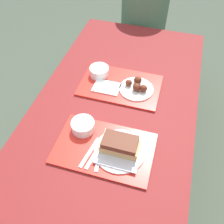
{
  "coord_description": "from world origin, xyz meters",
  "views": [
    {
      "loc": [
        0.24,
        -0.76,
        1.72
      ],
      "look_at": [
        0.01,
        0.03,
        0.77
      ],
      "focal_mm": 40.0,
      "sensor_mm": 36.0,
      "label": 1
    }
  ],
  "objects_px": {
    "brisket_sandwich_plate": "(120,147)",
    "bowl_coleslaw_far": "(99,71)",
    "tray_far": "(120,85)",
    "wings_plate_far": "(137,87)",
    "bowl_coleslaw_near": "(83,125)",
    "tray_near": "(104,148)",
    "person_seated_across": "(145,9)"
  },
  "relations": [
    {
      "from": "bowl_coleslaw_near",
      "to": "person_seated_across",
      "type": "bearing_deg",
      "value": 87.41
    },
    {
      "from": "tray_near",
      "to": "tray_far",
      "type": "relative_size",
      "value": 1.0
    },
    {
      "from": "tray_near",
      "to": "bowl_coleslaw_far",
      "type": "xyz_separation_m",
      "value": [
        -0.18,
        0.48,
        0.03
      ]
    },
    {
      "from": "bowl_coleslaw_far",
      "to": "wings_plate_far",
      "type": "distance_m",
      "value": 0.25
    },
    {
      "from": "brisket_sandwich_plate",
      "to": "bowl_coleslaw_far",
      "type": "distance_m",
      "value": 0.54
    },
    {
      "from": "tray_far",
      "to": "bowl_coleslaw_near",
      "type": "relative_size",
      "value": 4.02
    },
    {
      "from": "tray_far",
      "to": "wings_plate_far",
      "type": "bearing_deg",
      "value": -5.13
    },
    {
      "from": "tray_far",
      "to": "brisket_sandwich_plate",
      "type": "distance_m",
      "value": 0.44
    },
    {
      "from": "tray_near",
      "to": "bowl_coleslaw_near",
      "type": "height_order",
      "value": "bowl_coleslaw_near"
    },
    {
      "from": "tray_near",
      "to": "bowl_coleslaw_far",
      "type": "relative_size",
      "value": 4.02
    },
    {
      "from": "bowl_coleslaw_near",
      "to": "bowl_coleslaw_far",
      "type": "relative_size",
      "value": 1.0
    },
    {
      "from": "brisket_sandwich_plate",
      "to": "wings_plate_far",
      "type": "xyz_separation_m",
      "value": [
        -0.01,
        0.42,
        -0.02
      ]
    },
    {
      "from": "person_seated_across",
      "to": "bowl_coleslaw_far",
      "type": "bearing_deg",
      "value": -97.21
    },
    {
      "from": "brisket_sandwich_plate",
      "to": "wings_plate_far",
      "type": "distance_m",
      "value": 0.42
    },
    {
      "from": "bowl_coleslaw_near",
      "to": "person_seated_across",
      "type": "relative_size",
      "value": 0.16
    },
    {
      "from": "tray_near",
      "to": "person_seated_across",
      "type": "relative_size",
      "value": 0.63
    },
    {
      "from": "tray_far",
      "to": "bowl_coleslaw_far",
      "type": "distance_m",
      "value": 0.15
    },
    {
      "from": "tray_near",
      "to": "tray_far",
      "type": "height_order",
      "value": "same"
    },
    {
      "from": "bowl_coleslaw_far",
      "to": "wings_plate_far",
      "type": "height_order",
      "value": "wings_plate_far"
    },
    {
      "from": "tray_far",
      "to": "wings_plate_far",
      "type": "distance_m",
      "value": 0.1
    },
    {
      "from": "wings_plate_far",
      "to": "bowl_coleslaw_far",
      "type": "bearing_deg",
      "value": 165.93
    },
    {
      "from": "tray_near",
      "to": "bowl_coleslaw_far",
      "type": "height_order",
      "value": "bowl_coleslaw_far"
    },
    {
      "from": "bowl_coleslaw_near",
      "to": "wings_plate_far",
      "type": "height_order",
      "value": "wings_plate_far"
    },
    {
      "from": "bowl_coleslaw_far",
      "to": "bowl_coleslaw_near",
      "type": "bearing_deg",
      "value": -83.01
    },
    {
      "from": "bowl_coleslaw_far",
      "to": "person_seated_across",
      "type": "xyz_separation_m",
      "value": [
        0.11,
        0.84,
        -0.01
      ]
    },
    {
      "from": "tray_far",
      "to": "brisket_sandwich_plate",
      "type": "relative_size",
      "value": 1.92
    },
    {
      "from": "bowl_coleslaw_near",
      "to": "brisket_sandwich_plate",
      "type": "relative_size",
      "value": 0.48
    },
    {
      "from": "bowl_coleslaw_far",
      "to": "brisket_sandwich_plate",
      "type": "bearing_deg",
      "value": -62.23
    },
    {
      "from": "bowl_coleslaw_near",
      "to": "brisket_sandwich_plate",
      "type": "xyz_separation_m",
      "value": [
        0.2,
        -0.07,
        0.0
      ]
    },
    {
      "from": "tray_near",
      "to": "bowl_coleslaw_near",
      "type": "distance_m",
      "value": 0.15
    },
    {
      "from": "tray_far",
      "to": "bowl_coleslaw_near",
      "type": "bearing_deg",
      "value": -104.41
    },
    {
      "from": "wings_plate_far",
      "to": "person_seated_across",
      "type": "bearing_deg",
      "value": 98.36
    }
  ]
}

